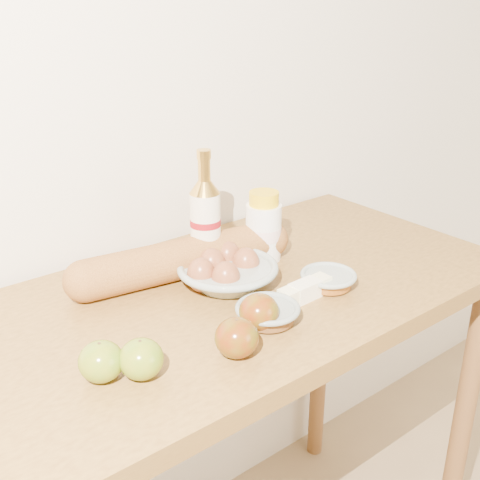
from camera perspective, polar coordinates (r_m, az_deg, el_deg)
name	(u,v)px	position (r m, az deg, el deg)	size (l,w,h in m)	color
back_wall	(136,70)	(1.36, -9.85, 15.63)	(3.50, 0.02, 2.60)	silver
table	(231,342)	(1.28, -0.85, -9.67)	(1.20, 0.60, 0.90)	olive
bourbon_bottle	(205,223)	(1.26, -3.30, 1.62)	(0.07, 0.07, 0.26)	#F3E7CE
cream_bottle	(263,228)	(1.33, 2.24, 1.12)	(0.09, 0.09, 0.16)	white
egg_bowl	(226,272)	(1.23, -1.34, -3.02)	(0.27, 0.27, 0.07)	#919F98
baguette	(184,258)	(1.26, -5.33, -1.75)	(0.51, 0.16, 0.08)	#A96E33
apple_yellowgreen	(141,359)	(0.96, -9.35, -11.07)	(0.07, 0.07, 0.07)	olive
apple_redgreen_front	(237,338)	(1.00, -0.32, -9.24)	(0.09, 0.09, 0.07)	maroon
apple_redgreen_right	(259,312)	(1.07, 1.82, -6.83)	(0.09, 0.09, 0.07)	#8D0709
sugar_bowl	(268,313)	(1.10, 2.63, -6.97)	(0.16, 0.16, 0.03)	gray
syrup_bowl	(328,280)	(1.23, 8.36, -3.73)	(0.13, 0.13, 0.03)	#93A09A
butter_stick	(305,291)	(1.19, 6.18, -4.81)	(0.12, 0.04, 0.04)	#FFF9C5
apple_extra	(101,361)	(0.97, -13.03, -11.15)	(0.07, 0.07, 0.07)	olive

